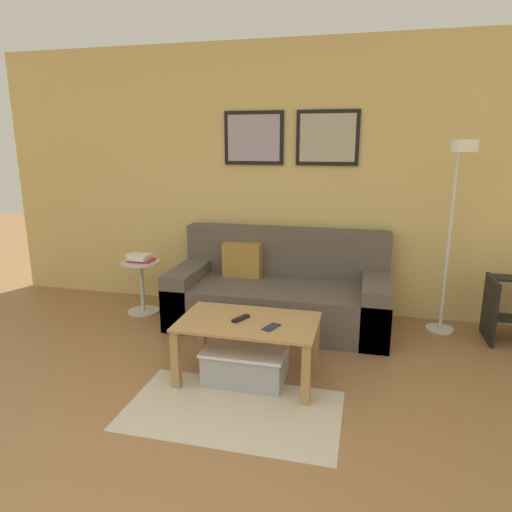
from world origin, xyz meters
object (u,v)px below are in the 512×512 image
object	(u,v)px
couch	(279,293)
side_table	(142,282)
book_stack	(140,258)
floor_lamp	(456,204)
coffee_table	(248,331)
remote_control	(241,318)
cell_phone	(271,327)
storage_bin	(246,363)

from	to	relation	value
couch	side_table	world-z (taller)	couch
couch	book_stack	distance (m)	1.39
couch	floor_lamp	distance (m)	1.68
couch	side_table	distance (m)	1.36
book_stack	coffee_table	bearing A→B (deg)	-37.17
remote_control	side_table	bearing A→B (deg)	167.50
couch	remote_control	world-z (taller)	couch
side_table	cell_phone	size ratio (longest dim) A/B	3.67
coffee_table	couch	bearing A→B (deg)	89.13
storage_bin	cell_phone	xyz separation A→B (m)	(0.19, -0.05, 0.31)
coffee_table	storage_bin	size ratio (longest dim) A/B	1.67
couch	side_table	bearing A→B (deg)	-177.75
storage_bin	cell_phone	bearing A→B (deg)	-14.19
storage_bin	book_stack	world-z (taller)	book_stack
book_stack	cell_phone	xyz separation A→B (m)	(1.53, -1.11, -0.11)
coffee_table	cell_phone	world-z (taller)	cell_phone
side_table	remote_control	distance (m)	1.64
cell_phone	couch	bearing A→B (deg)	119.74
storage_bin	cell_phone	distance (m)	0.37
couch	book_stack	world-z (taller)	couch
storage_bin	book_stack	size ratio (longest dim) A/B	2.22
floor_lamp	side_table	bearing A→B (deg)	-178.61
storage_bin	book_stack	bearing A→B (deg)	141.62
coffee_table	floor_lamp	world-z (taller)	floor_lamp
coffee_table	book_stack	xyz separation A→B (m)	(-1.35, 1.02, 0.20)
remote_control	storage_bin	bearing A→B (deg)	-14.83
floor_lamp	remote_control	world-z (taller)	floor_lamp
coffee_table	side_table	xyz separation A→B (m)	(-1.34, 1.01, -0.04)
side_table	cell_phone	xyz separation A→B (m)	(1.52, -1.10, 0.13)
floor_lamp	cell_phone	distance (m)	1.87
storage_bin	floor_lamp	world-z (taller)	floor_lamp
remote_control	cell_phone	world-z (taller)	remote_control
couch	side_table	size ratio (longest dim) A/B	3.78
coffee_table	cell_phone	bearing A→B (deg)	-25.42
storage_bin	coffee_table	bearing A→B (deg)	74.78
couch	cell_phone	size ratio (longest dim) A/B	13.89
remote_control	coffee_table	bearing A→B (deg)	25.81
side_table	cell_phone	distance (m)	1.88
couch	remote_control	bearing A→B (deg)	-93.78
coffee_table	book_stack	world-z (taller)	book_stack
couch	cell_phone	distance (m)	1.18
coffee_table	side_table	distance (m)	1.68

